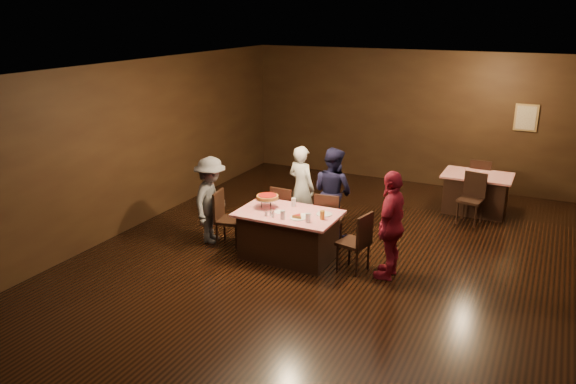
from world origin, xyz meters
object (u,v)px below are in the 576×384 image
(pizza_stand, at_px, (267,197))
(chair_far_left, at_px, (287,211))
(main_table, at_px, (288,235))
(diner_grey_knit, at_px, (211,200))
(chair_back_near, at_px, (471,199))
(glass_front_right, at_px, (308,218))
(chair_end_right, at_px, (353,241))
(glass_front_left, at_px, (283,215))
(back_table, at_px, (476,193))
(chair_end_left, at_px, (230,219))
(plate_empty, at_px, (324,214))
(chair_back_far, at_px, (481,181))
(chair_far_right, at_px, (329,219))
(glass_amber, at_px, (322,215))
(diner_red_shirt, at_px, (391,225))
(diner_navy_hoodie, at_px, (333,192))
(glass_back, at_px, (294,202))
(diner_white_jacket, at_px, (301,188))

(pizza_stand, bearing_deg, chair_far_left, 90.00)
(main_table, xyz_separation_m, diner_grey_knit, (-1.47, 0.02, 0.36))
(chair_back_near, xyz_separation_m, glass_front_right, (-1.93, -3.10, 0.37))
(chair_end_right, relative_size, chair_back_near, 1.00)
(glass_front_left, xyz_separation_m, glass_front_right, (0.40, 0.05, 0.00))
(back_table, bearing_deg, chair_end_left, -134.49)
(main_table, bearing_deg, plate_empty, 15.26)
(chair_back_far, relative_size, diner_grey_knit, 0.63)
(glass_front_right, bearing_deg, chair_end_right, 21.04)
(chair_far_right, xyz_separation_m, glass_front_right, (0.05, -1.00, 0.37))
(chair_back_near, height_order, glass_amber, chair_back_near)
(diner_red_shirt, bearing_deg, chair_back_far, 171.11)
(chair_end_right, bearing_deg, diner_navy_hoodie, -132.89)
(pizza_stand, bearing_deg, glass_back, 35.54)
(back_table, height_order, chair_far_right, chair_far_right)
(diner_red_shirt, bearing_deg, chair_far_left, -107.66)
(glass_amber, bearing_deg, back_table, 63.61)
(chair_far_right, distance_m, glass_front_right, 1.07)
(main_table, bearing_deg, diner_red_shirt, 1.65)
(chair_back_near, xyz_separation_m, diner_grey_knit, (-3.86, -2.83, 0.27))
(main_table, relative_size, diner_grey_knit, 1.07)
(chair_far_left, bearing_deg, back_table, -130.46)
(diner_white_jacket, distance_m, glass_amber, 1.63)
(glass_front_left, height_order, glass_amber, same)
(chair_far_left, relative_size, glass_front_right, 6.79)
(chair_far_right, bearing_deg, chair_end_left, 20.01)
(chair_back_near, distance_m, diner_red_shirt, 2.91)
(back_table, bearing_deg, plate_empty, -118.37)
(back_table, xyz_separation_m, glass_front_left, (-2.33, -3.85, 0.46))
(diner_white_jacket, bearing_deg, glass_front_left, 120.65)
(chair_back_near, relative_size, chair_back_far, 1.00)
(pizza_stand, bearing_deg, diner_grey_knit, -178.32)
(chair_end_left, distance_m, plate_empty, 1.68)
(glass_back, bearing_deg, chair_back_near, 46.30)
(glass_front_left, bearing_deg, diner_navy_hoodie, 81.65)
(diner_grey_knit, xyz_separation_m, glass_front_left, (1.52, -0.32, 0.09))
(chair_far_left, height_order, glass_back, chair_far_left)
(chair_far_right, bearing_deg, main_table, 55.37)
(chair_back_far, bearing_deg, diner_navy_hoodie, 57.58)
(back_table, bearing_deg, chair_end_right, -109.91)
(chair_back_near, height_order, diner_navy_hoodie, diner_navy_hoodie)
(chair_end_left, height_order, plate_empty, chair_end_left)
(back_table, distance_m, chair_back_far, 0.61)
(main_table, distance_m, glass_back, 0.55)
(glass_amber, distance_m, glass_back, 0.74)
(main_table, relative_size, back_table, 1.23)
(diner_red_shirt, height_order, glass_amber, diner_red_shirt)
(glass_front_left, relative_size, glass_amber, 1.00)
(chair_back_near, distance_m, diner_navy_hoodie, 2.69)
(diner_red_shirt, distance_m, glass_amber, 1.06)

